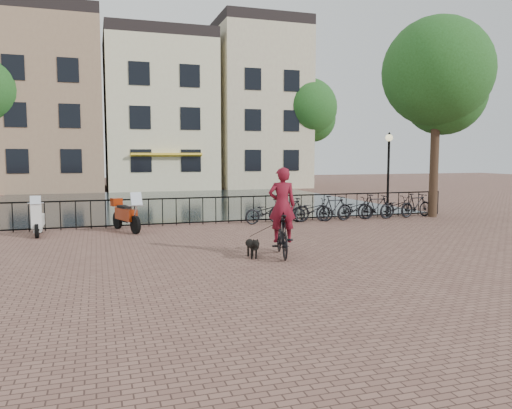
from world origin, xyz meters
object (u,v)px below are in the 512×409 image
object	(u,v)px
lamp_post	(389,160)
cyclist	(282,217)
dog	(252,247)
motorcycle	(126,211)
scooter	(38,214)

from	to	relation	value
lamp_post	cyclist	size ratio (longest dim) A/B	1.30
dog	motorcycle	size ratio (longest dim) A/B	0.39
lamp_post	dog	world-z (taller)	lamp_post
motorcycle	scooter	bearing A→B (deg)	160.69
dog	cyclist	bearing A→B (deg)	-3.60
lamp_post	scooter	bearing A→B (deg)	-177.59
cyclist	dog	xyz separation A→B (m)	(-0.78, 0.08, -0.75)
cyclist	motorcycle	xyz separation A→B (m)	(-3.57, 5.58, -0.30)
cyclist	scooter	xyz separation A→B (m)	(-6.32, 5.55, -0.33)
dog	motorcycle	distance (m)	6.19
cyclist	lamp_post	bearing A→B (deg)	-125.96
cyclist	motorcycle	bearing A→B (deg)	-44.58
cyclist	scooter	bearing A→B (deg)	-28.44
lamp_post	motorcycle	world-z (taller)	lamp_post
cyclist	dog	size ratio (longest dim) A/B	3.40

